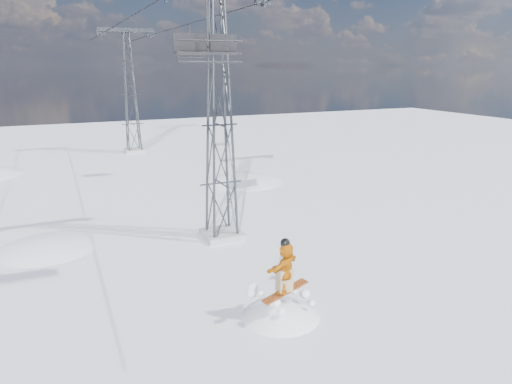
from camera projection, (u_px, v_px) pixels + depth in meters
ground at (282, 321)px, 15.00m from camera, size 120.00×120.00×0.00m
snow_terrain at (95, 309)px, 34.39m from camera, size 39.00×37.00×22.00m
lift_tower_near at (220, 126)px, 20.89m from camera, size 5.20×1.80×11.43m
lift_tower_far at (131, 95)px, 42.90m from camera, size 5.20×1.80×11.43m
haul_cables at (158, 22)px, 29.58m from camera, size 4.46×51.00×0.06m
snowboarder_jump at (280, 358)px, 15.77m from camera, size 4.40×4.40×6.83m
lift_chair_near at (207, 46)px, 14.57m from camera, size 2.14×0.61×2.65m
lift_chair_mid at (191, 54)px, 31.33m from camera, size 1.97×0.57×2.44m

